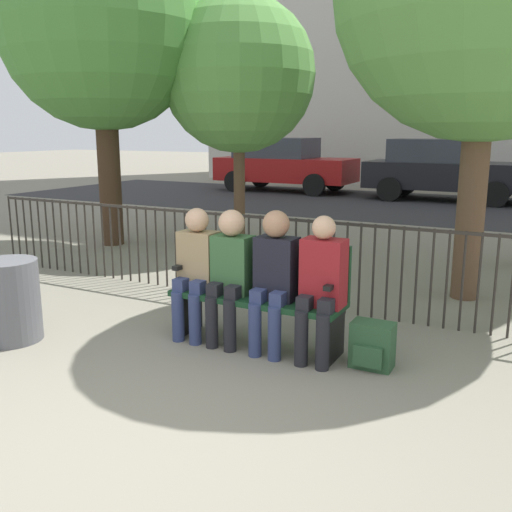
% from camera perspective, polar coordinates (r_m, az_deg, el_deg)
% --- Properties ---
extents(ground_plane, '(80.00, 80.00, 0.00)m').
position_cam_1_polar(ground_plane, '(3.67, -14.38, -18.10)').
color(ground_plane, gray).
extents(park_bench, '(1.54, 0.45, 0.92)m').
position_cam_1_polar(park_bench, '(4.97, 0.41, -3.35)').
color(park_bench, '#14381E').
rests_on(park_bench, ground).
extents(seated_person_0, '(0.34, 0.39, 1.18)m').
position_cam_1_polar(seated_person_0, '(5.10, -6.02, -0.98)').
color(seated_person_0, navy).
rests_on(seated_person_0, ground).
extents(seated_person_1, '(0.34, 0.39, 1.18)m').
position_cam_1_polar(seated_person_1, '(4.91, -2.59, -1.30)').
color(seated_person_1, black).
rests_on(seated_person_1, ground).
extents(seated_person_2, '(0.34, 0.39, 1.20)m').
position_cam_1_polar(seated_person_2, '(4.72, 1.83, -1.74)').
color(seated_person_2, navy).
rests_on(seated_person_2, ground).
extents(seated_person_3, '(0.34, 0.39, 1.19)m').
position_cam_1_polar(seated_person_3, '(4.57, 6.53, -2.59)').
color(seated_person_3, black).
rests_on(seated_person_3, ground).
extents(backpack, '(0.33, 0.25, 0.37)m').
position_cam_1_polar(backpack, '(4.63, 11.54, -8.77)').
color(backpack, '#284C2D').
rests_on(backpack, ground).
extents(fence_railing, '(9.01, 0.03, 0.95)m').
position_cam_1_polar(fence_railing, '(5.95, 5.25, -0.02)').
color(fence_railing, '#2D2823').
rests_on(fence_railing, ground).
extents(tree_1, '(3.11, 3.11, 4.93)m').
position_cam_1_polar(tree_1, '(9.68, -15.19, 21.06)').
color(tree_1, '#422D1E').
rests_on(tree_1, ground).
extents(tree_2, '(2.46, 2.46, 3.94)m').
position_cam_1_polar(tree_2, '(9.51, -1.75, 17.62)').
color(tree_2, brown).
rests_on(tree_2, ground).
extents(street_surface, '(24.00, 6.00, 0.01)m').
position_cam_1_polar(street_surface, '(14.59, 18.80, 4.56)').
color(street_surface, '#2B2B2D').
rests_on(street_surface, ground).
extents(parked_car_0, '(4.20, 1.94, 1.62)m').
position_cam_1_polar(parked_car_0, '(17.73, 2.71, 9.21)').
color(parked_car_0, maroon).
rests_on(parked_car_0, ground).
extents(parked_car_2, '(4.20, 1.94, 1.62)m').
position_cam_1_polar(parked_car_2, '(16.12, 18.28, 8.29)').
color(parked_car_2, black).
rests_on(parked_car_2, ground).
extents(trash_bin, '(0.53, 0.53, 0.73)m').
position_cam_1_polar(trash_bin, '(5.51, -23.46, -4.13)').
color(trash_bin, '#56565B').
rests_on(trash_bin, ground).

